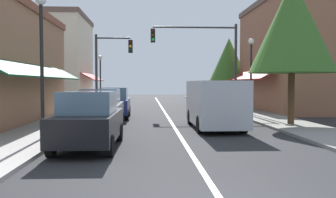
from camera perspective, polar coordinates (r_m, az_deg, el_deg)
The scene contains 17 objects.
ground_plane at distance 23.54m, azimuth -0.37°, elevation -2.37°, with size 80.00×80.00×0.00m, color #28282B.
sidewalk_left at distance 23.88m, azimuth -13.68°, elevation -2.23°, with size 2.60×56.00×0.12m, color #A39E99.
sidewalk_right at distance 24.46m, azimuth 12.62°, elevation -2.10°, with size 2.60×56.00×0.12m, color gray.
lane_center_stripe at distance 23.54m, azimuth -0.37°, elevation -2.36°, with size 0.14×52.00×0.01m, color silver.
storefront_right_block at distance 27.58m, azimuth 19.08°, elevation 6.50°, with size 6.21×10.20×7.97m.
storefront_far_left at distance 34.54m, azimuth -17.78°, elevation 5.87°, with size 7.22×8.20×8.18m.
parked_car_nearest_left at distance 11.23m, azimuth -12.52°, elevation -3.32°, with size 1.85×4.13×1.77m.
parked_car_second_left at distance 15.95m, azimuth -10.64°, elevation -1.59°, with size 1.79×4.11×1.77m.
parked_car_third_left at distance 20.71m, azimuth -8.66°, elevation -0.63°, with size 1.81×4.12×1.77m.
van_in_lane at distance 15.94m, azimuth 7.47°, elevation -0.60°, with size 2.01×5.18×2.12m.
traffic_signal_mast_arm at distance 24.33m, azimuth 6.23°, elevation 7.57°, with size 5.87×0.50×6.02m.
traffic_signal_left_corner at distance 25.57m, azimuth -9.52°, elevation 5.99°, with size 2.66×0.50×5.45m.
street_lamp_left_near at distance 13.00m, azimuth -19.60°, elevation 8.36°, with size 0.36×0.36×5.03m.
street_lamp_right_mid at distance 22.52m, azimuth 13.17°, elevation 5.51°, with size 0.36×0.36×4.76m.
street_lamp_left_far at distance 29.80m, azimuth -10.78°, elevation 4.30°, with size 0.36×0.36×4.32m.
tree_right_near at distance 17.69m, azimuth 19.29°, elevation 10.99°, with size 3.95×3.95×6.85m.
tree_right_far at distance 32.64m, azimuth 9.73°, elevation 6.04°, with size 3.68×3.68×6.07m.
Camera 1 is at (-1.28, -5.42, 2.02)m, focal length 38.05 mm.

